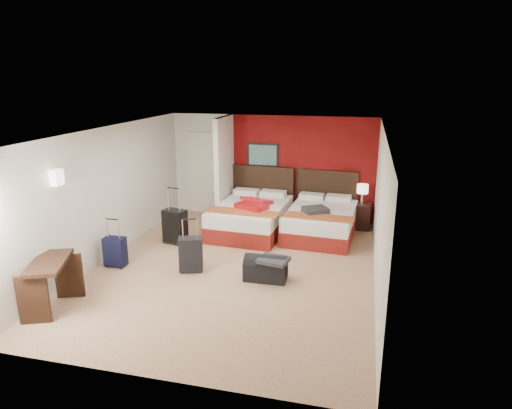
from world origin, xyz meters
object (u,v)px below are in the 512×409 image
(table_lamp, at_px, (362,194))
(bed_left, at_px, (251,218))
(suitcase_charcoal, at_px, (191,255))
(desk, at_px, (52,285))
(suitcase_navy, at_px, (115,253))
(red_suitcase_open, at_px, (254,203))
(suitcase_black, at_px, (175,227))
(duffel_bag, at_px, (266,270))
(nightstand, at_px, (361,216))
(bed_right, at_px, (321,222))

(table_lamp, bearing_deg, bed_left, -161.35)
(suitcase_charcoal, height_order, desk, desk)
(suitcase_navy, bearing_deg, red_suitcase_open, 48.95)
(red_suitcase_open, relative_size, suitcase_navy, 1.67)
(red_suitcase_open, height_order, suitcase_black, red_suitcase_open)
(suitcase_navy, xyz_separation_m, desk, (-0.07, -1.65, 0.13))
(duffel_bag, bearing_deg, desk, -149.30)
(red_suitcase_open, relative_size, nightstand, 1.52)
(suitcase_black, bearing_deg, nightstand, 39.59)
(bed_right, relative_size, suitcase_navy, 3.78)
(suitcase_black, distance_m, suitcase_navy, 1.50)
(red_suitcase_open, bearing_deg, bed_right, 32.14)
(table_lamp, xyz_separation_m, suitcase_navy, (-4.35, -3.27, -0.55))
(table_lamp, bearing_deg, duffel_bag, -115.99)
(bed_right, distance_m, suitcase_black, 3.15)
(red_suitcase_open, xyz_separation_m, suitcase_charcoal, (-0.61, -2.23, -0.39))
(bed_right, xyz_separation_m, nightstand, (0.84, 0.70, -0.01))
(nightstand, height_order, desk, desk)
(bed_right, relative_size, suitcase_black, 2.89)
(bed_right, xyz_separation_m, red_suitcase_open, (-1.46, -0.21, 0.39))
(suitcase_black, height_order, desk, desk)
(table_lamp, height_order, suitcase_navy, table_lamp)
(nightstand, distance_m, suitcase_navy, 5.44)
(bed_right, distance_m, desk, 5.53)
(bed_left, height_order, duffel_bag, bed_left)
(bed_left, relative_size, bed_right, 1.05)
(nightstand, xyz_separation_m, duffel_bag, (-1.54, -3.15, -0.11))
(table_lamp, relative_size, suitcase_charcoal, 0.74)
(bed_left, height_order, suitcase_navy, bed_left)
(red_suitcase_open, height_order, nightstand, red_suitcase_open)
(suitcase_navy, bearing_deg, bed_left, 51.52)
(suitcase_charcoal, relative_size, duffel_bag, 0.84)
(nightstand, relative_size, desk, 0.62)
(bed_right, bearing_deg, desk, -126.37)
(bed_left, relative_size, table_lamp, 4.70)
(bed_left, xyz_separation_m, nightstand, (2.40, 0.81, -0.02))
(red_suitcase_open, height_order, table_lamp, table_lamp)
(red_suitcase_open, xyz_separation_m, nightstand, (2.30, 0.91, -0.40))
(nightstand, bearing_deg, duffel_bag, -115.87)
(duffel_bag, bearing_deg, table_lamp, 63.18)
(suitcase_black, bearing_deg, table_lamp, 39.59)
(suitcase_charcoal, bearing_deg, nightstand, 29.52)
(table_lamp, distance_m, desk, 6.62)
(desk, bearing_deg, duffel_bag, 9.99)
(suitcase_navy, bearing_deg, suitcase_charcoal, 4.99)
(bed_left, xyz_separation_m, suitcase_charcoal, (-0.51, -2.33, -0.01))
(table_lamp, bearing_deg, red_suitcase_open, -158.41)
(bed_left, xyz_separation_m, bed_right, (1.56, 0.11, -0.02))
(bed_right, relative_size, table_lamp, 4.45)
(bed_right, relative_size, suitcase_charcoal, 3.30)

